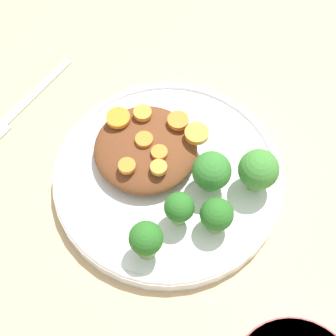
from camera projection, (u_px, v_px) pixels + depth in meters
The scene contains 17 objects.
ground_plane at pixel (168, 182), 0.65m from camera, with size 4.00×4.00×0.00m, color tan.
plate at pixel (168, 177), 0.64m from camera, with size 0.26×0.26×0.02m.
stew_mound at pixel (148, 147), 0.64m from camera, with size 0.12×0.12×0.03m, color brown.
broccoli_floret_0 at pixel (217, 215), 0.58m from camera, with size 0.04×0.04×0.05m.
broccoli_floret_1 at pixel (179, 208), 0.59m from camera, with size 0.03×0.03×0.05m.
broccoli_floret_2 at pixel (258, 170), 0.60m from camera, with size 0.04×0.04×0.06m.
broccoli_floret_3 at pixel (146, 240), 0.57m from camera, with size 0.04×0.04×0.05m.
broccoli_floret_4 at pixel (212, 172), 0.60m from camera, with size 0.04×0.04×0.06m.
carrot_slice_0 at pixel (127, 166), 0.61m from camera, with size 0.02×0.02×0.01m, color orange.
carrot_slice_1 at pixel (118, 118), 0.64m from camera, with size 0.03×0.03×0.01m, color orange.
carrot_slice_2 at pixel (160, 168), 0.60m from camera, with size 0.02×0.02×0.01m, color orange.
carrot_slice_3 at pixel (178, 121), 0.63m from camera, with size 0.02×0.02×0.01m, color orange.
carrot_slice_4 at pixel (200, 136), 0.62m from camera, with size 0.03×0.03×0.01m, color orange.
carrot_slice_5 at pixel (162, 150), 0.62m from camera, with size 0.02×0.02×0.00m, color orange.
carrot_slice_6 at pixel (144, 140), 0.62m from camera, with size 0.02×0.02×0.01m, color orange.
carrot_slice_7 at pixel (143, 113), 0.64m from camera, with size 0.02×0.02×0.01m, color orange.
fork at pixel (13, 114), 0.70m from camera, with size 0.04×0.17×0.01m.
Camera 1 is at (-0.22, 0.22, 0.58)m, focal length 60.00 mm.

